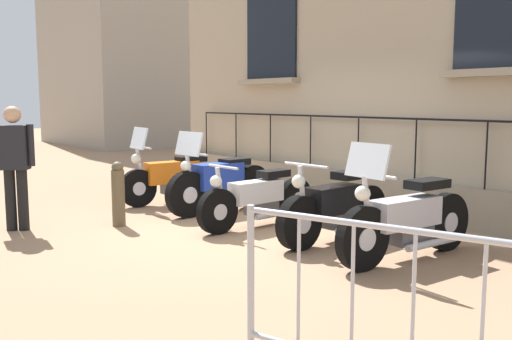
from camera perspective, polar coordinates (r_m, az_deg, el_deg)
ground_plane at (r=7.62m, az=-1.58°, el=-6.14°), size 60.00×60.00×0.00m
motorcycle_orange at (r=9.61m, az=-8.41°, el=-0.74°), size 1.97×0.62×1.31m
motorcycle_blue at (r=8.75m, az=-3.70°, el=-1.38°), size 1.97×0.72×1.29m
motorcycle_white at (r=7.78m, az=0.22°, el=-2.94°), size 2.06×0.60×0.90m
motorcycle_black at (r=7.01m, az=8.01°, el=-3.92°), size 1.92×0.68×1.01m
motorcycle_silver at (r=6.35m, az=15.09°, el=-4.98°), size 2.06×0.65×1.32m
crowd_barrier at (r=3.45m, az=12.69°, el=-13.09°), size 0.59×1.84×1.05m
bollard at (r=8.01m, az=-13.86°, el=-2.36°), size 0.18×0.18×0.91m
pedestrian_standing at (r=8.12m, az=-23.37°, el=0.86°), size 0.45×0.39×1.67m
distant_building at (r=23.99m, az=-12.56°, el=15.53°), size 5.54×6.48×10.66m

